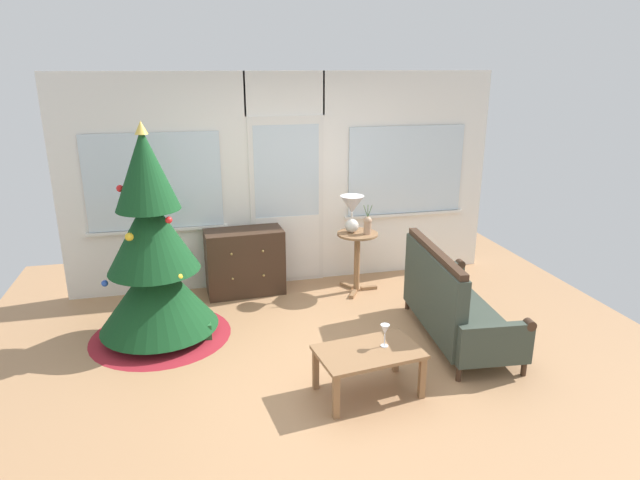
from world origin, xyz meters
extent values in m
plane|color=#AD7F56|center=(0.00, 0.00, 0.00)|extent=(6.76, 6.76, 0.00)
cube|color=white|center=(-1.52, 2.09, 1.27)|extent=(2.15, 0.08, 2.55)
cube|color=white|center=(1.52, 2.09, 1.27)|extent=(2.15, 0.08, 2.55)
cube|color=white|center=(0.00, 2.09, 2.30)|extent=(0.94, 0.08, 0.50)
cube|color=silver|center=(0.00, 2.05, 1.02)|extent=(0.90, 0.05, 2.05)
cube|color=white|center=(0.00, 2.03, 0.45)|extent=(0.78, 0.02, 0.80)
cube|color=silver|center=(0.00, 2.03, 1.40)|extent=(0.78, 0.01, 1.10)
cube|color=silver|center=(-1.52, 2.03, 1.35)|extent=(1.50, 0.01, 1.10)
cube|color=silver|center=(1.52, 2.03, 1.35)|extent=(1.50, 0.01, 1.10)
cube|color=silver|center=(-1.52, 2.02, 0.78)|extent=(1.59, 0.06, 0.03)
cube|color=silver|center=(1.52, 2.02, 0.78)|extent=(1.59, 0.06, 0.03)
cylinder|color=#4C331E|center=(-1.52, 0.88, 0.10)|extent=(0.10, 0.10, 0.20)
cone|color=maroon|center=(-1.52, 0.88, 0.05)|extent=(1.39, 1.39, 0.10)
cone|color=#14421E|center=(-1.52, 0.88, 0.49)|extent=(1.16, 1.16, 0.76)
cone|color=#14421E|center=(-1.52, 0.88, 1.09)|extent=(0.88, 0.88, 0.76)
cone|color=#14421E|center=(-1.52, 0.88, 1.70)|extent=(0.60, 0.60, 0.76)
cone|color=#E0BC4C|center=(-1.52, 0.88, 2.07)|extent=(0.12, 0.12, 0.12)
sphere|color=red|center=(-1.76, 0.93, 1.52)|extent=(0.07, 0.07, 0.07)
sphere|color=gold|center=(-1.70, 0.64, 1.13)|extent=(0.08, 0.08, 0.08)
sphere|color=silver|center=(-1.65, 1.14, 1.24)|extent=(0.07, 0.07, 0.07)
sphere|color=#264CB2|center=(-1.98, 0.80, 0.64)|extent=(0.06, 0.06, 0.06)
sphere|color=red|center=(-1.34, 0.67, 1.26)|extent=(0.06, 0.06, 0.06)
sphere|color=gold|center=(-1.29, 0.57, 0.73)|extent=(0.08, 0.08, 0.08)
cube|color=#3D281C|center=(-0.57, 1.79, 0.39)|extent=(0.92, 0.47, 0.78)
sphere|color=tan|center=(-0.73, 1.56, 0.58)|extent=(0.03, 0.03, 0.03)
sphere|color=tan|center=(-0.37, 1.58, 0.58)|extent=(0.03, 0.03, 0.03)
sphere|color=tan|center=(-0.73, 1.56, 0.28)|extent=(0.03, 0.03, 0.03)
sphere|color=tan|center=(-0.37, 1.58, 0.28)|extent=(0.03, 0.03, 0.03)
cylinder|color=#3D281C|center=(1.61, -0.64, 0.07)|extent=(0.05, 0.05, 0.14)
cylinder|color=#3D281C|center=(1.74, 0.84, 0.07)|extent=(0.05, 0.05, 0.14)
cylinder|color=#3D281C|center=(1.01, -0.58, 0.07)|extent=(0.05, 0.05, 0.14)
cylinder|color=#3D281C|center=(1.14, 0.90, 0.07)|extent=(0.05, 0.05, 0.14)
cube|color=#384238|center=(1.37, 0.13, 0.21)|extent=(0.84, 1.49, 0.14)
cube|color=#384238|center=(1.08, 0.16, 0.59)|extent=(0.25, 1.43, 0.62)
cube|color=#3D281C|center=(1.08, 0.16, 0.93)|extent=(0.20, 1.40, 0.06)
cube|color=#384238|center=(1.31, -0.63, 0.33)|extent=(0.67, 0.15, 0.38)
cylinder|color=#3D281C|center=(1.60, -0.65, 0.50)|extent=(0.10, 0.10, 0.09)
cube|color=#384238|center=(1.44, 0.89, 0.33)|extent=(0.67, 0.15, 0.38)
cylinder|color=#3D281C|center=(1.73, 0.86, 0.50)|extent=(0.10, 0.10, 0.09)
cylinder|color=#8E6642|center=(0.74, 1.53, 0.72)|extent=(0.48, 0.48, 0.02)
cylinder|color=#8E6642|center=(0.74, 1.53, 0.35)|extent=(0.07, 0.07, 0.71)
cube|color=#8E6642|center=(0.90, 1.53, 0.02)|extent=(0.20, 0.05, 0.04)
cube|color=#8E6642|center=(0.66, 1.67, 0.02)|extent=(0.14, 0.20, 0.04)
cube|color=#8E6642|center=(0.66, 1.39, 0.02)|extent=(0.14, 0.20, 0.04)
sphere|color=silver|center=(0.68, 1.57, 0.81)|extent=(0.16, 0.16, 0.16)
cylinder|color=silver|center=(0.68, 1.57, 0.94)|extent=(0.02, 0.02, 0.06)
cone|color=silver|center=(0.68, 1.57, 1.07)|extent=(0.28, 0.28, 0.20)
cylinder|color=tan|center=(0.84, 1.47, 0.81)|extent=(0.09, 0.09, 0.16)
sphere|color=tan|center=(0.84, 1.47, 0.89)|extent=(0.10, 0.10, 0.10)
cylinder|color=#4C7042|center=(0.82, 1.47, 0.99)|extent=(0.07, 0.01, 0.17)
cylinder|color=#4C7042|center=(0.84, 1.47, 0.99)|extent=(0.01, 0.01, 0.18)
cylinder|color=#4C7042|center=(0.86, 1.47, 0.99)|extent=(0.07, 0.01, 0.17)
cube|color=#8E6642|center=(0.19, -0.57, 0.38)|extent=(0.90, 0.63, 0.03)
cube|color=#8E6642|center=(-0.16, -0.84, 0.18)|extent=(0.05, 0.05, 0.36)
cube|color=#8E6642|center=(0.59, -0.74, 0.18)|extent=(0.05, 0.05, 0.36)
cube|color=#8E6642|center=(-0.22, -0.40, 0.18)|extent=(0.05, 0.05, 0.36)
cube|color=#8E6642|center=(0.54, -0.30, 0.18)|extent=(0.05, 0.05, 0.36)
cylinder|color=silver|center=(0.33, -0.53, 0.40)|extent=(0.06, 0.06, 0.01)
cylinder|color=silver|center=(0.33, -0.53, 0.45)|extent=(0.01, 0.01, 0.10)
cone|color=silver|center=(0.33, -0.53, 0.54)|extent=(0.08, 0.08, 0.09)
cube|color=#266633|center=(-1.12, 0.71, 0.09)|extent=(0.18, 0.16, 0.18)
camera|label=1|loc=(-1.13, -4.33, 2.60)|focal=30.71mm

